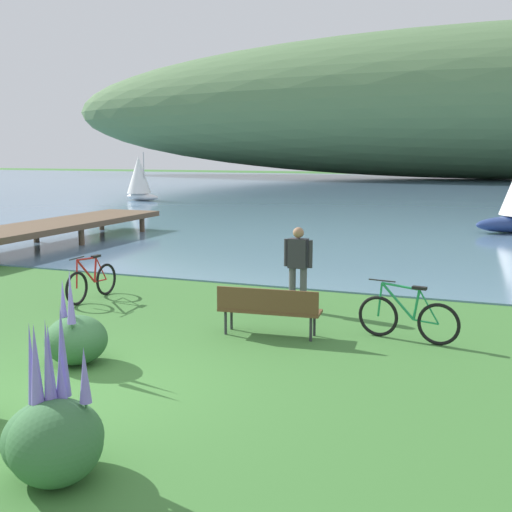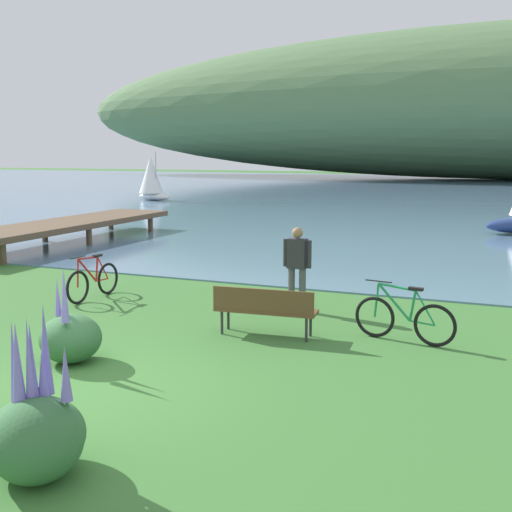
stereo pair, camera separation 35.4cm
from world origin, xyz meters
name	(u,v)px [view 2 (the right image)]	position (x,y,z in m)	size (l,w,h in m)	color
ground_plane	(66,388)	(0.00, 0.00, 0.00)	(200.00, 200.00, 0.00)	#3D7533
bay_water	(441,192)	(0.00, 47.18, 0.02)	(180.00, 80.00, 0.04)	#5B7F9E
park_bench_near_camera	(265,307)	(1.61, 3.32, 0.52)	(1.84, 0.64, 0.88)	brown
bicycle_leaning_near_bench	(93,281)	(-2.93, 4.55, 0.40)	(0.10, 1.77, 1.01)	black
bicycle_beside_path	(404,319)	(3.91, 3.93, 0.40)	(1.76, 0.35, 1.01)	black
person_at_shoreline	(297,263)	(1.54, 5.27, 0.98)	(0.61, 0.24, 1.71)	#4C4C51
echium_bush_beside_closest	(36,431)	(1.21, -1.93, 0.43)	(0.99, 0.99, 1.68)	#386B3D
echium_bush_mid_cluster	(37,437)	(1.34, -2.07, 0.44)	(0.91, 0.91, 1.62)	#386B3D
echium_bush_far_cluster	(70,337)	(-0.65, 0.93, 0.40)	(0.94, 0.94, 1.49)	#386B3D
sailboat_nearest_to_shore	(151,178)	(-17.02, 29.86, 1.54)	(2.82, 1.92, 3.20)	white
pier_dock	(66,225)	(-9.00, 11.18, 0.69)	(2.40, 10.00, 0.80)	brown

